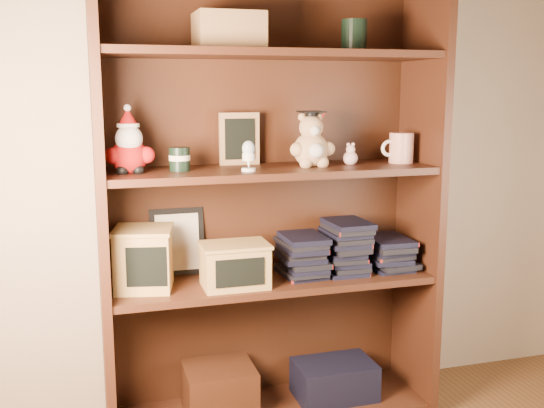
{
  "coord_description": "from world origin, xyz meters",
  "views": [
    {
      "loc": [
        -0.83,
        -0.82,
        1.22
      ],
      "look_at": [
        -0.2,
        1.3,
        0.82
      ],
      "focal_mm": 42.0,
      "sensor_mm": 36.0,
      "label": 1
    }
  ],
  "objects_px": {
    "bookcase": "(267,213)",
    "grad_teddy_bear": "(312,145)",
    "teacher_mug": "(401,148)",
    "treats_box": "(144,258)"
  },
  "relations": [
    {
      "from": "teacher_mug",
      "to": "treats_box",
      "type": "height_order",
      "value": "teacher_mug"
    },
    {
      "from": "bookcase",
      "to": "teacher_mug",
      "type": "relative_size",
      "value": 12.66
    },
    {
      "from": "bookcase",
      "to": "grad_teddy_bear",
      "type": "distance_m",
      "value": 0.29
    },
    {
      "from": "bookcase",
      "to": "teacher_mug",
      "type": "xyz_separation_m",
      "value": [
        0.5,
        -0.05,
        0.23
      ]
    },
    {
      "from": "bookcase",
      "to": "grad_teddy_bear",
      "type": "height_order",
      "value": "bookcase"
    },
    {
      "from": "treats_box",
      "to": "teacher_mug",
      "type": "bearing_deg",
      "value": 0.06
    },
    {
      "from": "bookcase",
      "to": "grad_teddy_bear",
      "type": "bearing_deg",
      "value": -21.1
    },
    {
      "from": "bookcase",
      "to": "teacher_mug",
      "type": "height_order",
      "value": "bookcase"
    },
    {
      "from": "grad_teddy_bear",
      "to": "treats_box",
      "type": "height_order",
      "value": "grad_teddy_bear"
    },
    {
      "from": "bookcase",
      "to": "teacher_mug",
      "type": "bearing_deg",
      "value": -5.78
    }
  ]
}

